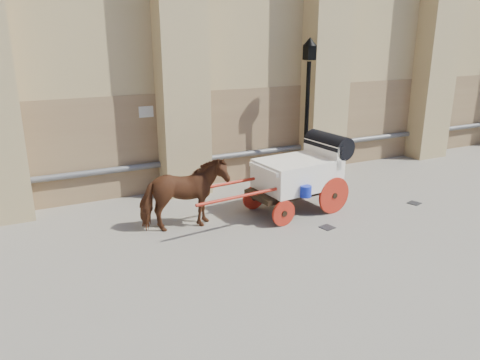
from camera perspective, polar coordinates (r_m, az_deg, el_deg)
ground at (r=11.82m, az=3.99°, el=-5.92°), size 90.00×90.00×0.00m
horse at (r=11.54m, az=-6.85°, el=-1.84°), size 2.18×1.10×1.79m
carriage at (r=12.80m, az=7.58°, el=1.10°), size 4.78×1.80×2.05m
street_lamp at (r=15.04m, az=8.19°, el=8.76°), size 0.43×0.43×4.56m
drain_grate_near at (r=12.05m, az=10.59°, el=-5.69°), size 0.38×0.38×0.01m
drain_grate_far at (r=14.37m, az=20.48°, el=-2.65°), size 0.40×0.40×0.01m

